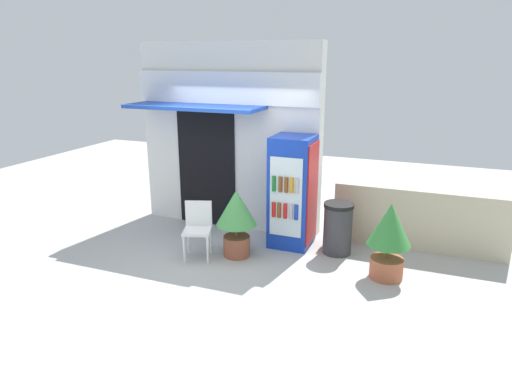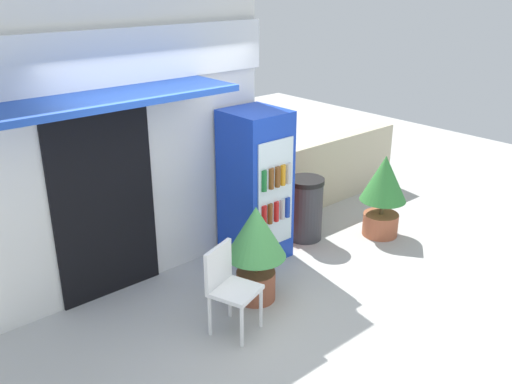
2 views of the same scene
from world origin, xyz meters
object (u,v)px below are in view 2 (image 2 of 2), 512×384
object	(u,v)px
drink_cooler	(256,186)
trash_bin	(305,209)
plastic_chair	(228,283)
potted_plant_near_shop	(256,243)
potted_plant_curbside	(383,189)

from	to	relation	value
drink_cooler	trash_bin	size ratio (longest dim) A/B	2.19
drink_cooler	plastic_chair	distance (m)	1.60
plastic_chair	potted_plant_near_shop	distance (m)	0.61
plastic_chair	potted_plant_near_shop	size ratio (longest dim) A/B	0.82
plastic_chair	trash_bin	distance (m)	2.17
plastic_chair	potted_plant_near_shop	bearing A→B (deg)	22.61
potted_plant_curbside	trash_bin	distance (m)	1.03
potted_plant_near_shop	drink_cooler	bearing A→B (deg)	48.62
potted_plant_near_shop	potted_plant_curbside	distance (m)	2.24
drink_cooler	plastic_chair	world-z (taller)	drink_cooler
plastic_chair	trash_bin	bearing A→B (deg)	24.56
drink_cooler	potted_plant_curbside	distance (m)	1.74
potted_plant_near_shop	potted_plant_curbside	bearing A→B (deg)	2.12
trash_bin	drink_cooler	bearing A→B (deg)	174.46
plastic_chair	potted_plant_curbside	distance (m)	2.81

